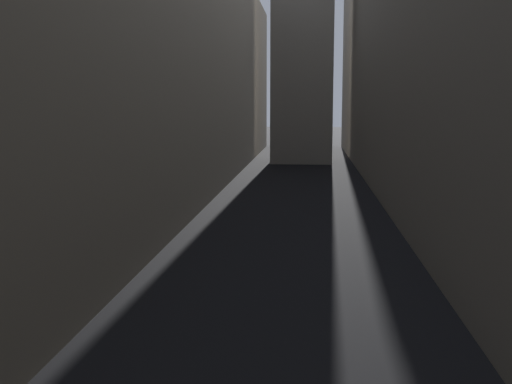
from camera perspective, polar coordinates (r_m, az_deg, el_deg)
ground_plane at (r=39.06m, az=3.40°, el=-1.50°), size 264.00×264.00×0.00m
building_block_left at (r=42.87m, az=-14.10°, el=11.82°), size 14.50×108.00×18.93m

